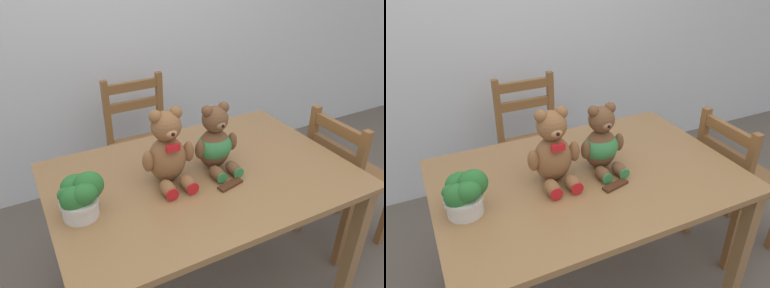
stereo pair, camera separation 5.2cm
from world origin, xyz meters
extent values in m
cube|color=silver|center=(0.00, 1.74, 1.30)|extent=(8.00, 0.04, 2.60)
cube|color=olive|center=(0.00, 0.46, 0.74)|extent=(1.35, 0.91, 0.03)
cube|color=olive|center=(0.63, 0.05, 0.36)|extent=(0.06, 0.06, 0.73)
cube|color=olive|center=(-0.63, 0.86, 0.36)|extent=(0.06, 0.06, 0.73)
cube|color=olive|center=(0.63, 0.86, 0.36)|extent=(0.06, 0.06, 0.73)
cube|color=brown|center=(0.03, 1.26, 0.46)|extent=(0.41, 0.42, 0.03)
cube|color=brown|center=(0.22, 1.07, 0.22)|extent=(0.04, 0.04, 0.45)
cube|color=brown|center=(-0.16, 1.07, 0.22)|extent=(0.04, 0.04, 0.45)
cube|color=brown|center=(0.22, 1.44, 0.46)|extent=(0.04, 0.04, 0.92)
cube|color=brown|center=(-0.16, 1.44, 0.46)|extent=(0.04, 0.04, 0.92)
cube|color=brown|center=(0.03, 1.44, 0.85)|extent=(0.33, 0.03, 0.06)
cube|color=brown|center=(0.03, 1.44, 0.72)|extent=(0.33, 0.03, 0.06)
cube|color=brown|center=(0.99, 0.41, 0.46)|extent=(0.41, 0.38, 0.03)
cube|color=brown|center=(1.17, 0.58, 0.22)|extent=(0.04, 0.04, 0.44)
cube|color=brown|center=(0.80, 0.58, 0.44)|extent=(0.04, 0.04, 0.88)
cube|color=brown|center=(0.80, 0.24, 0.44)|extent=(0.04, 0.04, 0.88)
cube|color=brown|center=(0.80, 0.41, 0.82)|extent=(0.03, 0.30, 0.06)
cube|color=brown|center=(0.80, 0.41, 0.70)|extent=(0.03, 0.30, 0.06)
ellipsoid|color=brown|center=(-0.15, 0.49, 0.86)|extent=(0.17, 0.15, 0.21)
sphere|color=brown|center=(-0.15, 0.49, 1.02)|extent=(0.13, 0.13, 0.13)
sphere|color=brown|center=(-0.11, 0.49, 1.07)|extent=(0.05, 0.05, 0.05)
sphere|color=brown|center=(-0.20, 0.49, 1.07)|extent=(0.05, 0.05, 0.05)
ellipsoid|color=#B2794C|center=(-0.15, 0.45, 1.01)|extent=(0.06, 0.05, 0.04)
sphere|color=black|center=(-0.15, 0.42, 1.01)|extent=(0.02, 0.02, 0.02)
ellipsoid|color=brown|center=(-0.06, 0.47, 0.88)|extent=(0.05, 0.05, 0.10)
ellipsoid|color=brown|center=(-0.25, 0.48, 0.88)|extent=(0.05, 0.05, 0.10)
ellipsoid|color=brown|center=(-0.11, 0.39, 0.79)|extent=(0.06, 0.10, 0.06)
cylinder|color=red|center=(-0.11, 0.34, 0.79)|extent=(0.05, 0.01, 0.05)
ellipsoid|color=brown|center=(-0.20, 0.39, 0.79)|extent=(0.06, 0.10, 0.06)
cylinder|color=red|center=(-0.20, 0.34, 0.79)|extent=(0.05, 0.01, 0.05)
cube|color=red|center=(-0.15, 0.43, 0.95)|extent=(0.06, 0.02, 0.03)
ellipsoid|color=brown|center=(0.08, 0.49, 0.85)|extent=(0.16, 0.13, 0.19)
sphere|color=brown|center=(0.08, 0.49, 1.00)|extent=(0.12, 0.12, 0.12)
sphere|color=brown|center=(0.13, 0.49, 1.04)|extent=(0.05, 0.05, 0.05)
sphere|color=brown|center=(0.04, 0.49, 1.04)|extent=(0.05, 0.05, 0.05)
ellipsoid|color=#8C5F3F|center=(0.08, 0.45, 0.99)|extent=(0.05, 0.05, 0.04)
sphere|color=black|center=(0.08, 0.43, 0.99)|extent=(0.02, 0.02, 0.02)
ellipsoid|color=brown|center=(0.17, 0.48, 0.87)|extent=(0.04, 0.04, 0.09)
ellipsoid|color=brown|center=(0.00, 0.48, 0.87)|extent=(0.04, 0.04, 0.09)
ellipsoid|color=brown|center=(0.13, 0.39, 0.78)|extent=(0.06, 0.10, 0.06)
cylinder|color=#337F42|center=(0.13, 0.35, 0.78)|extent=(0.05, 0.01, 0.05)
ellipsoid|color=brown|center=(0.04, 0.39, 0.78)|extent=(0.06, 0.10, 0.06)
cylinder|color=#337F42|center=(0.04, 0.35, 0.78)|extent=(0.05, 0.01, 0.05)
ellipsoid|color=#337F42|center=(0.08, 0.49, 0.86)|extent=(0.17, 0.15, 0.14)
cylinder|color=beige|center=(-0.55, 0.42, 0.79)|extent=(0.14, 0.14, 0.08)
cylinder|color=beige|center=(-0.55, 0.42, 0.82)|extent=(0.15, 0.15, 0.02)
ellipsoid|color=#286B2D|center=(-0.51, 0.43, 0.88)|extent=(0.12, 0.09, 0.11)
ellipsoid|color=#286B2D|center=(-0.55, 0.47, 0.87)|extent=(0.11, 0.10, 0.08)
ellipsoid|color=#286B2D|center=(-0.58, 0.44, 0.86)|extent=(0.08, 0.06, 0.06)
ellipsoid|color=#286B2D|center=(-0.57, 0.40, 0.86)|extent=(0.10, 0.08, 0.10)
ellipsoid|color=#286B2D|center=(-0.53, 0.39, 0.87)|extent=(0.10, 0.08, 0.08)
cube|color=#472314|center=(0.06, 0.32, 0.76)|extent=(0.13, 0.07, 0.01)
camera|label=1|loc=(-0.70, -0.78, 1.70)|focal=35.00mm
camera|label=2|loc=(-0.65, -0.80, 1.70)|focal=35.00mm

